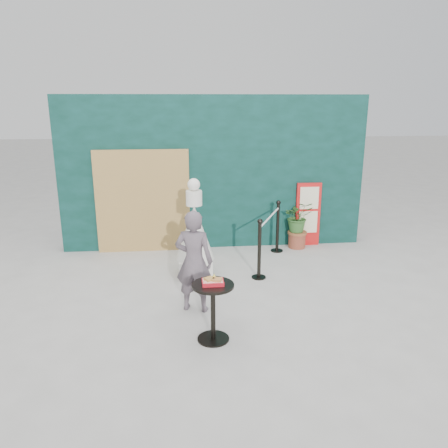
# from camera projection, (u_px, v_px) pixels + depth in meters

# --- Properties ---
(ground) EXTENTS (60.00, 60.00, 0.00)m
(ground) POSITION_uv_depth(u_px,v_px,m) (233.00, 317.00, 6.04)
(ground) COLOR #ADAAA5
(ground) RESTS_ON ground
(back_wall) EXTENTS (6.00, 0.30, 3.00)m
(back_wall) POSITION_uv_depth(u_px,v_px,m) (214.00, 173.00, 8.65)
(back_wall) COLOR black
(back_wall) RESTS_ON ground
(bamboo_fence) EXTENTS (1.80, 0.08, 2.00)m
(bamboo_fence) POSITION_uv_depth(u_px,v_px,m) (143.00, 202.00, 8.44)
(bamboo_fence) COLOR tan
(bamboo_fence) RESTS_ON ground
(woman) EXTENTS (0.61, 0.49, 1.47)m
(woman) POSITION_uv_depth(u_px,v_px,m) (194.00, 261.00, 6.06)
(woman) COLOR #62545C
(woman) RESTS_ON ground
(menu_board) EXTENTS (0.50, 0.07, 1.30)m
(menu_board) POSITION_uv_depth(u_px,v_px,m) (308.00, 214.00, 8.88)
(menu_board) COLOR red
(menu_board) RESTS_ON ground
(statue) EXTENTS (0.65, 0.65, 1.67)m
(statue) POSITION_uv_depth(u_px,v_px,m) (195.00, 237.00, 7.32)
(statue) COLOR silver
(statue) RESTS_ON ground
(cafe_table) EXTENTS (0.52, 0.52, 0.75)m
(cafe_table) POSITION_uv_depth(u_px,v_px,m) (213.00, 303.00, 5.34)
(cafe_table) COLOR black
(cafe_table) RESTS_ON ground
(food_basket) EXTENTS (0.26, 0.19, 0.11)m
(food_basket) POSITION_uv_depth(u_px,v_px,m) (213.00, 281.00, 5.26)
(food_basket) COLOR red
(food_basket) RESTS_ON cafe_table
(planter) EXTENTS (0.57, 0.49, 0.97)m
(planter) POSITION_uv_depth(u_px,v_px,m) (298.00, 221.00, 8.75)
(planter) COLOR brown
(planter) RESTS_ON ground
(stanchion_barrier) EXTENTS (0.84, 1.54, 1.03)m
(stanchion_barrier) POSITION_uv_depth(u_px,v_px,m) (269.00, 238.00, 7.89)
(stanchion_barrier) COLOR black
(stanchion_barrier) RESTS_ON ground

